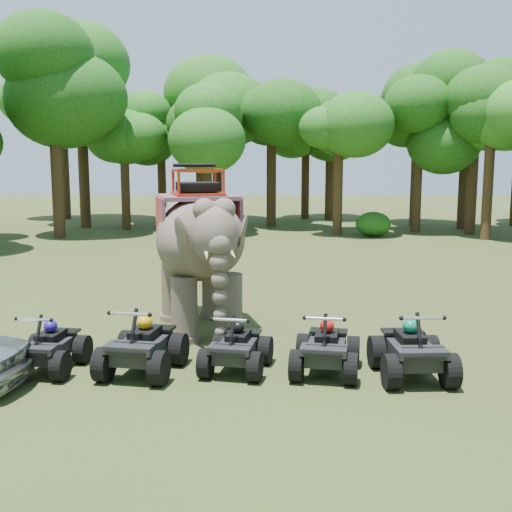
{
  "coord_description": "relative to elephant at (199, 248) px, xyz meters",
  "views": [
    {
      "loc": [
        0.58,
        -13.65,
        4.25
      ],
      "look_at": [
        0.0,
        1.2,
        1.9
      ],
      "focal_mm": 45.0,
      "sensor_mm": 36.0,
      "label": 1
    }
  ],
  "objects": [
    {
      "name": "tree_33",
      "position": [
        -9.55,
        22.0,
        3.22
      ],
      "size": [
        7.33,
        7.33,
        10.47
      ],
      "primitive_type": null,
      "color": "#195114",
      "rests_on": "ground"
    },
    {
      "name": "tree_0",
      "position": [
        1.4,
        23.09,
        2.53
      ],
      "size": [
        6.35,
        6.35,
        9.08
      ],
      "primitive_type": null,
      "color": "#195114",
      "rests_on": "ground"
    },
    {
      "name": "tree_42",
      "position": [
        12.22,
        19.65,
        2.61
      ],
      "size": [
        6.47,
        6.47,
        9.24
      ],
      "primitive_type": null,
      "color": "#195114",
      "rests_on": "ground"
    },
    {
      "name": "tree_2",
      "position": [
        9.48,
        20.51,
        1.73
      ],
      "size": [
        5.23,
        5.23,
        7.47
      ],
      "primitive_type": null,
      "color": "#195114",
      "rests_on": "ground"
    },
    {
      "name": "atv_4",
      "position": [
        4.51,
        -3.35,
        -1.32
      ],
      "size": [
        1.5,
        1.96,
        1.37
      ],
      "primitive_type": null,
      "rotation": [
        0.0,
        0.0,
        0.08
      ],
      "color": "black",
      "rests_on": "ground"
    },
    {
      "name": "tree_39",
      "position": [
        9.99,
        23.51,
        1.99
      ],
      "size": [
        5.6,
        5.6,
        8.0
      ],
      "primitive_type": null,
      "color": "#195114",
      "rests_on": "ground"
    },
    {
      "name": "tree_1",
      "position": [
        5.01,
        19.05,
        1.43
      ],
      "size": [
        4.81,
        4.81,
        6.88
      ],
      "primitive_type": null,
      "color": "#195114",
      "rests_on": "ground"
    },
    {
      "name": "tree_34",
      "position": [
        -2.07,
        25.4,
        2.84
      ],
      "size": [
        6.79,
        6.79,
        9.7
      ],
      "primitive_type": null,
      "color": "#195114",
      "rests_on": "ground"
    },
    {
      "name": "tree_35",
      "position": [
        3.6,
        27.71,
        1.75
      ],
      "size": [
        5.27,
        5.27,
        7.52
      ],
      "primitive_type": null,
      "color": "#195114",
      "rests_on": "ground"
    },
    {
      "name": "atv_3",
      "position": [
        2.88,
        -3.18,
        -1.37
      ],
      "size": [
        1.51,
        1.9,
        1.29
      ],
      "primitive_type": null,
      "rotation": [
        0.0,
        0.0,
        -0.15
      ],
      "color": "black",
      "rests_on": "ground"
    },
    {
      "name": "atv_2",
      "position": [
        1.12,
        -3.1,
        -1.4
      ],
      "size": [
        1.45,
        1.82,
        1.22
      ],
      "primitive_type": null,
      "rotation": [
        0.0,
        0.0,
        -0.17
      ],
      "color": "black",
      "rests_on": "ground"
    },
    {
      "name": "tree_30",
      "position": [
        -9.48,
        17.25,
        2.94
      ],
      "size": [
        6.93,
        6.93,
        9.9
      ],
      "primitive_type": null,
      "color": "#195114",
      "rests_on": "ground"
    },
    {
      "name": "tree_31",
      "position": [
        -6.88,
        21.01,
        1.3
      ],
      "size": [
        4.64,
        4.64,
        6.62
      ],
      "primitive_type": null,
      "color": "#195114",
      "rests_on": "ground"
    },
    {
      "name": "tree_37",
      "position": [
        12.91,
        22.37,
        2.37
      ],
      "size": [
        6.14,
        6.14,
        8.77
      ],
      "primitive_type": null,
      "color": "#195114",
      "rests_on": "ground"
    },
    {
      "name": "elephant",
      "position": [
        0.0,
        0.0,
        0.0
      ],
      "size": [
        3.38,
        5.18,
        4.02
      ],
      "primitive_type": null,
      "rotation": [
        0.0,
        0.0,
        0.29
      ],
      "color": "brown",
      "rests_on": "ground"
    },
    {
      "name": "atv_1",
      "position": [
        -0.72,
        -3.29,
        -1.32
      ],
      "size": [
        1.63,
        2.05,
        1.38
      ],
      "primitive_type": null,
      "rotation": [
        0.0,
        0.0,
        -0.15
      ],
      "color": "black",
      "rests_on": "ground"
    },
    {
      "name": "tree_3",
      "position": [
        12.36,
        17.37,
        1.41
      ],
      "size": [
        4.78,
        4.78,
        6.83
      ],
      "primitive_type": null,
      "color": "#195114",
      "rests_on": "ground"
    },
    {
      "name": "tree_43",
      "position": [
        -5.36,
        24.11,
        1.53
      ],
      "size": [
        4.96,
        4.96,
        7.08
      ],
      "primitive_type": null,
      "color": "#195114",
      "rests_on": "ground"
    },
    {
      "name": "tree_32",
      "position": [
        -2.58,
        20.95,
        1.58
      ],
      "size": [
        5.02,
        5.02,
        7.17
      ],
      "primitive_type": null,
      "color": "#195114",
      "rests_on": "ground"
    },
    {
      "name": "ground",
      "position": [
        1.4,
        -1.68,
        -2.01
      ],
      "size": [
        110.0,
        110.0,
        0.0
      ],
      "primitive_type": "plane",
      "color": "#47381E",
      "rests_on": "ground"
    },
    {
      "name": "tree_41",
      "position": [
        -12.39,
        26.98,
        3.34
      ],
      "size": [
        7.49,
        7.49,
        10.7
      ],
      "primitive_type": null,
      "color": "#195114",
      "rests_on": "ground"
    },
    {
      "name": "atv_0",
      "position": [
        -2.62,
        -3.23,
        -1.4
      ],
      "size": [
        1.35,
        1.75,
        1.22
      ],
      "primitive_type": null,
      "rotation": [
        0.0,
        0.0,
        -0.1
      ],
      "color": "black",
      "rests_on": "ground"
    },
    {
      "name": "tree_44",
      "position": [
        5.17,
        27.33,
        2.02
      ],
      "size": [
        5.63,
        5.63,
        8.05
      ],
      "primitive_type": null,
      "color": "#195114",
      "rests_on": "ground"
    },
    {
      "name": "tree_38",
      "position": [
        12.44,
        22.05,
        2.11
      ],
      "size": [
        5.77,
        5.77,
        8.24
      ],
      "primitive_type": null,
      "color": "#195114",
      "rests_on": "ground"
    },
    {
      "name": "tree_36",
      "position": [
        -2.0,
        19.37,
        1.53
      ],
      "size": [
        4.95,
        4.95,
        7.07
      ],
      "primitive_type": null,
      "color": "#195114",
      "rests_on": "ground"
    }
  ]
}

